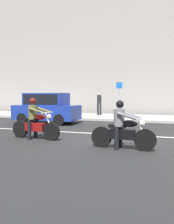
% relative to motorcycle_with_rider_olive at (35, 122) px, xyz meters
% --- Properties ---
extents(ground_plane, '(80.00, 80.00, 0.00)m').
position_rel_motorcycle_with_rider_olive_xyz_m(ground_plane, '(3.48, 1.07, -0.65)').
color(ground_plane, black).
extents(sidewalk_slab, '(40.00, 4.40, 0.14)m').
position_rel_motorcycle_with_rider_olive_xyz_m(sidewalk_slab, '(3.48, 9.07, -0.58)').
color(sidewalk_slab, '#99968E').
rests_on(sidewalk_slab, ground_plane).
extents(building_facade, '(40.00, 1.40, 11.05)m').
position_rel_motorcycle_with_rider_olive_xyz_m(building_facade, '(3.48, 12.47, 4.87)').
color(building_facade, gray).
rests_on(building_facade, ground_plane).
extents(lane_marking_stripe, '(18.00, 0.14, 0.01)m').
position_rel_motorcycle_with_rider_olive_xyz_m(lane_marking_stripe, '(3.23, 1.97, -0.65)').
color(lane_marking_stripe, silver).
rests_on(lane_marking_stripe, ground_plane).
extents(motorcycle_with_rider_olive, '(2.15, 0.71, 1.59)m').
position_rel_motorcycle_with_rider_olive_xyz_m(motorcycle_with_rider_olive, '(0.00, 0.00, 0.00)').
color(motorcycle_with_rider_olive, black).
rests_on(motorcycle_with_rider_olive, ground_plane).
extents(motorcycle_with_rider_gray, '(2.09, 0.70, 1.54)m').
position_rel_motorcycle_with_rider_olive_xyz_m(motorcycle_with_rider_gray, '(3.52, -0.67, -0.02)').
color(motorcycle_with_rider_gray, black).
rests_on(motorcycle_with_rider_gray, ground_plane).
extents(parked_hatchback_cobalt_blue, '(3.80, 1.76, 1.80)m').
position_rel_motorcycle_with_rider_olive_xyz_m(parked_hatchback_cobalt_blue, '(-2.01, 4.73, 0.28)').
color(parked_hatchback_cobalt_blue, navy).
rests_on(parked_hatchback_cobalt_blue, ground_plane).
extents(street_sign_post, '(0.44, 0.08, 2.48)m').
position_rel_motorcycle_with_rider_olive_xyz_m(street_sign_post, '(1.44, 9.30, 0.99)').
color(street_sign_post, gray).
rests_on(street_sign_post, sidewalk_slab).
extents(pedestrian_bystander, '(0.34, 0.34, 1.72)m').
position_rel_motorcycle_with_rider_olive_xyz_m(pedestrian_bystander, '(-0.20, 9.79, 0.49)').
color(pedestrian_bystander, black).
rests_on(pedestrian_bystander, sidewalk_slab).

